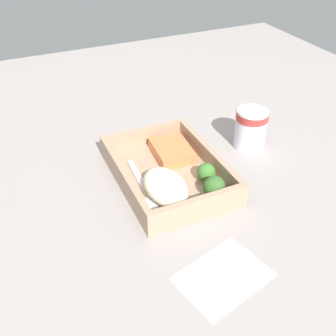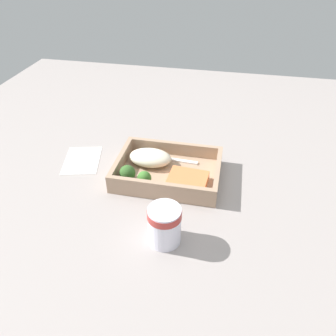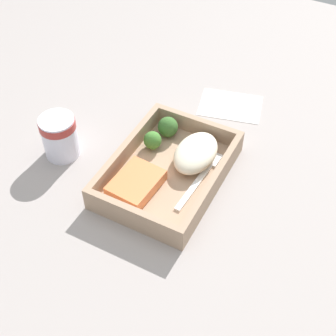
{
  "view_description": "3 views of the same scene",
  "coord_description": "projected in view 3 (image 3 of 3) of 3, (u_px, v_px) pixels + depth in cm",
  "views": [
    {
      "loc": [
        55.78,
        -25.3,
        47.66
      ],
      "look_at": [
        0.0,
        0.0,
        2.7
      ],
      "focal_mm": 42.0,
      "sensor_mm": 36.0,
      "label": 1
    },
    {
      "loc": [
        -13.58,
        66.08,
        52.67
      ],
      "look_at": [
        0.0,
        0.0,
        2.7
      ],
      "focal_mm": 35.0,
      "sensor_mm": 36.0,
      "label": 2
    },
    {
      "loc": [
        -51.69,
        -26.94,
        64.94
      ],
      "look_at": [
        0.0,
        0.0,
        2.7
      ],
      "focal_mm": 50.0,
      "sensor_mm": 36.0,
      "label": 3
    }
  ],
  "objects": [
    {
      "name": "broccoli_floret_2",
      "position": [
        153.0,
        140.0,
        0.9
      ],
      "size": [
        3.47,
        3.47,
        3.71
      ],
      "color": "#759857",
      "rests_on": "takeout_tray"
    },
    {
      "name": "tray_rim",
      "position": [
        168.0,
        167.0,
        0.85
      ],
      "size": [
        26.42,
        19.13,
        3.68
      ],
      "color": "tan",
      "rests_on": "takeout_tray"
    },
    {
      "name": "salmon_fillet",
      "position": [
        136.0,
        184.0,
        0.83
      ],
      "size": [
        10.02,
        7.92,
        2.28
      ],
      "primitive_type": "cube",
      "rotation": [
        0.0,
        0.0,
        -0.08
      ],
      "color": "#EB7E47",
      "rests_on": "takeout_tray"
    },
    {
      "name": "ground_plane",
      "position": [
        168.0,
        181.0,
        0.88
      ],
      "size": [
        160.0,
        160.0,
        2.0
      ],
      "primitive_type": "cube",
      "color": "#9E9491"
    },
    {
      "name": "takeout_tray",
      "position": [
        168.0,
        176.0,
        0.87
      ],
      "size": [
        26.42,
        19.13,
        1.2
      ],
      "primitive_type": "cube",
      "color": "tan",
      "rests_on": "ground_plane"
    },
    {
      "name": "broccoli_floret_1",
      "position": [
        168.0,
        127.0,
        0.92
      ],
      "size": [
        4.04,
        4.04,
        4.14
      ],
      "color": "#759759",
      "rests_on": "takeout_tray"
    },
    {
      "name": "receipt_slip",
      "position": [
        230.0,
        105.0,
        1.02
      ],
      "size": [
        12.35,
        15.05,
        0.24
      ],
      "primitive_type": "cube",
      "rotation": [
        0.0,
        0.0,
        0.24
      ],
      "color": "white",
      "rests_on": "ground_plane"
    },
    {
      "name": "fork",
      "position": [
        201.0,
        177.0,
        0.86
      ],
      "size": [
        15.87,
        2.51,
        0.44
      ],
      "color": "white",
      "rests_on": "takeout_tray"
    },
    {
      "name": "mashed_potatoes",
      "position": [
        196.0,
        153.0,
        0.87
      ],
      "size": [
        11.42,
        7.42,
        3.88
      ],
      "primitive_type": "ellipsoid",
      "color": "#F1E5C7",
      "rests_on": "takeout_tray"
    },
    {
      "name": "paper_cup",
      "position": [
        59.0,
        135.0,
        0.88
      ],
      "size": [
        6.89,
        6.89,
        8.68
      ],
      "color": "white",
      "rests_on": "ground_plane"
    }
  ]
}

